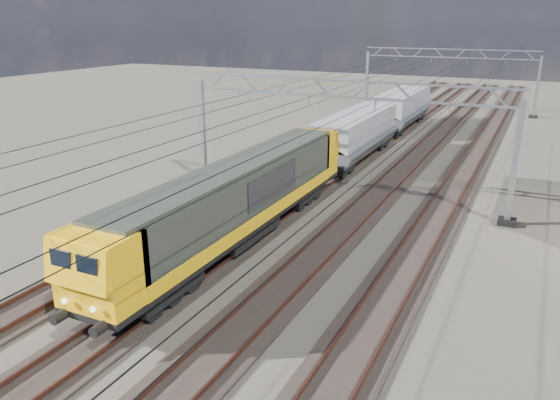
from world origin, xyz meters
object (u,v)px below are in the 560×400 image
at_px(catenary_gantry_far, 447,78).
at_px(hopper_wagon_lead, 356,132).
at_px(locomotive, 239,197).
at_px(hopper_wagon_mid, 402,106).
at_px(catenary_gantry_mid, 340,136).
at_px(trackside_cabinet, 61,237).

height_order(catenary_gantry_far, hopper_wagon_lead, catenary_gantry_far).
bearing_deg(locomotive, catenary_gantry_far, 87.42).
relative_size(catenary_gantry_far, locomotive, 0.94).
height_order(locomotive, hopper_wagon_mid, locomotive).
height_order(catenary_gantry_mid, trackside_cabinet, catenary_gantry_mid).
relative_size(hopper_wagon_mid, trackside_cabinet, 11.08).
bearing_deg(catenary_gantry_far, catenary_gantry_mid, -90.00).
bearing_deg(catenary_gantry_far, hopper_wagon_mid, -99.13).
bearing_deg(catenary_gantry_far, hopper_wagon_lead, -94.29).
bearing_deg(catenary_gantry_far, trackside_cabinet, -99.98).
relative_size(locomotive, hopper_wagon_lead, 1.62).
bearing_deg(catenary_gantry_far, locomotive, -92.58).
distance_m(catenary_gantry_mid, catenary_gantry_far, 36.00).
distance_m(locomotive, hopper_wagon_mid, 31.90).
xyz_separation_m(catenary_gantry_mid, hopper_wagon_mid, (-2.00, 23.55, -1.67)).
distance_m(locomotive, trackside_cabinet, 8.32).
height_order(locomotive, hopper_wagon_lead, locomotive).
height_order(catenary_gantry_mid, catenary_gantry_far, same).
bearing_deg(catenary_gantry_mid, hopper_wagon_lead, 102.07).
bearing_deg(catenary_gantry_mid, catenary_gantry_far, 90.00).
distance_m(catenary_gantry_far, locomotive, 44.42).
height_order(hopper_wagon_lead, hopper_wagon_mid, same).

